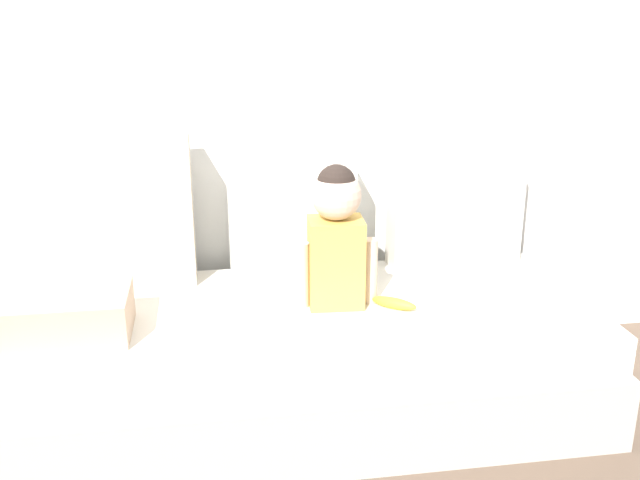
{
  "coord_description": "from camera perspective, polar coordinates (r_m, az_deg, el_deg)",
  "views": [
    {
      "loc": [
        -0.31,
        -2.34,
        1.47
      ],
      "look_at": [
        0.06,
        0.0,
        0.67
      ],
      "focal_mm": 40.3,
      "sensor_mm": 36.0,
      "label": 1
    }
  ],
  "objects": [
    {
      "name": "throw_pillow_center",
      "position": [
        2.81,
        -2.25,
        1.86
      ],
      "size": [
        0.49,
        0.16,
        0.48
      ],
      "primitive_type": "cube",
      "color": "silver",
      "rests_on": "couch"
    },
    {
      "name": "back_wall",
      "position": [
        2.93,
        -2.93,
        12.91
      ],
      "size": [
        5.34,
        0.1,
        2.36
      ],
      "primitive_type": "cube",
      "color": "white",
      "rests_on": "ground"
    },
    {
      "name": "couch",
      "position": [
        2.67,
        -1.26,
        -9.55
      ],
      "size": [
        2.14,
        0.87,
        0.42
      ],
      "color": "beige",
      "rests_on": "ground"
    },
    {
      "name": "throw_pillow_left",
      "position": [
        2.8,
        -15.87,
        2.24
      ],
      "size": [
        0.57,
        0.16,
        0.58
      ],
      "primitive_type": "cube",
      "color": "#C1B29E",
      "rests_on": "couch"
    },
    {
      "name": "throw_pillow_right",
      "position": [
        2.95,
        10.65,
        2.89
      ],
      "size": [
        0.52,
        0.16,
        0.53
      ],
      "primitive_type": "cube",
      "color": "silver",
      "rests_on": "couch"
    },
    {
      "name": "toddler",
      "position": [
        2.51,
        1.28,
        0.46
      ],
      "size": [
        0.3,
        0.17,
        0.51
      ],
      "color": "gold",
      "rests_on": "couch"
    },
    {
      "name": "ground_plane",
      "position": [
        2.78,
        -1.23,
        -13.36
      ],
      "size": [
        12.0,
        12.0,
        0.0
      ],
      "primitive_type": "plane",
      "color": "brown"
    },
    {
      "name": "folded_blanket",
      "position": [
        2.48,
        -19.42,
        -5.68
      ],
      "size": [
        0.4,
        0.28,
        0.14
      ],
      "primitive_type": "cube",
      "color": "tan",
      "rests_on": "couch"
    },
    {
      "name": "banana",
      "position": [
        2.57,
        5.9,
        -5.0
      ],
      "size": [
        0.16,
        0.14,
        0.04
      ],
      "primitive_type": "ellipsoid",
      "rotation": [
        0.0,
        0.0,
        -0.65
      ],
      "color": "yellow",
      "rests_on": "couch"
    }
  ]
}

